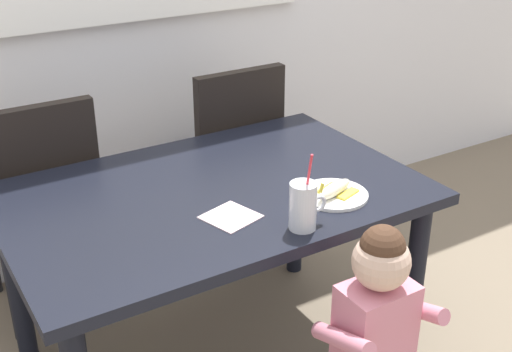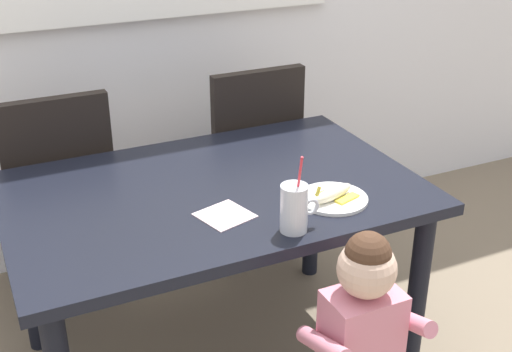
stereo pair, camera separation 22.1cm
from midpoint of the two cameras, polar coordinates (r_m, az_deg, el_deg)
The scene contains 8 objects.
dining_table at distance 2.31m, azimuth -6.46°, elevation -3.45°, with size 1.39×0.92×0.74m.
dining_chair_left at distance 2.80m, azimuth -20.09°, elevation -1.80°, with size 0.44×0.44×0.96m.
dining_chair_right at distance 3.04m, azimuth -4.48°, elevation 1.89°, with size 0.44×0.44×0.96m.
toddler_standing at distance 2.02m, azimuth 7.13°, elevation -12.14°, with size 0.33×0.24×0.84m.
milk_cup at distance 1.99m, azimuth 0.91°, elevation -2.88°, with size 0.13×0.08×0.25m.
snack_plate at distance 2.21m, azimuth 3.82°, elevation -1.68°, with size 0.23×0.23×0.01m, color white.
peeled_banana at distance 2.19m, azimuth 3.89°, elevation -1.23°, with size 0.18×0.12×0.07m.
paper_napkin at distance 2.09m, azimuth -5.22°, elevation -3.59°, with size 0.15×0.15×0.00m, color silver.
Camera 1 is at (-0.92, -1.79, 1.76)m, focal length 46.69 mm.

